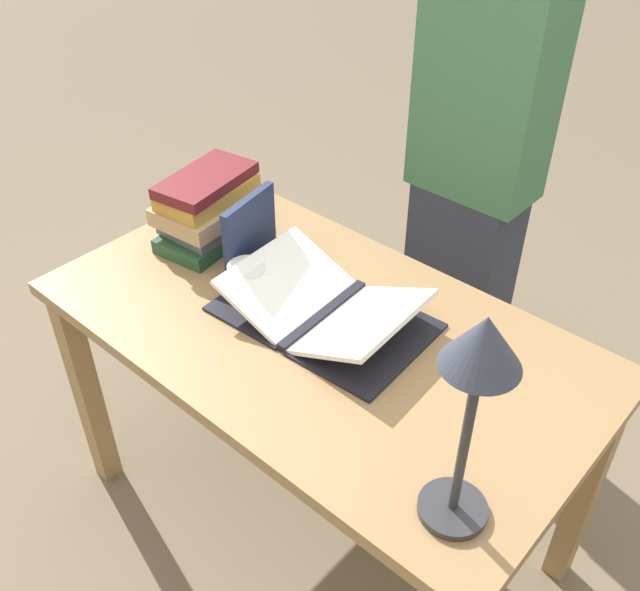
# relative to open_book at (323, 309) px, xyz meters

# --- Properties ---
(ground_plane) EXTENTS (12.00, 12.00, 0.00)m
(ground_plane) POSITION_rel_open_book_xyz_m (-0.01, 0.03, -0.79)
(ground_plane) COLOR #70604C
(reading_desk) EXTENTS (1.33, 0.74, 0.76)m
(reading_desk) POSITION_rel_open_book_xyz_m (-0.01, 0.03, -0.14)
(reading_desk) COLOR #937047
(reading_desk) RESTS_ON ground_plane
(open_book) EXTENTS (0.52, 0.35, 0.10)m
(open_book) POSITION_rel_open_book_xyz_m (0.00, 0.00, 0.00)
(open_book) COLOR black
(open_book) RESTS_ON reading_desk
(book_stack_tall) EXTENTS (0.22, 0.31, 0.20)m
(book_stack_tall) POSITION_rel_open_book_xyz_m (0.46, -0.05, 0.07)
(book_stack_tall) COLOR #234C2D
(book_stack_tall) RESTS_ON reading_desk
(book_standing_upright) EXTENTS (0.06, 0.20, 0.21)m
(book_standing_upright) POSITION_rel_open_book_xyz_m (0.28, -0.03, 0.07)
(book_standing_upright) COLOR #1E284C
(book_standing_upright) RESTS_ON reading_desk
(reading_lamp) EXTENTS (0.13, 0.13, 0.45)m
(reading_lamp) POSITION_rel_open_book_xyz_m (-0.53, 0.25, 0.31)
(reading_lamp) COLOR #2D2D33
(reading_lamp) RESTS_ON reading_desk
(coffee_mug) EXTENTS (0.12, 0.09, 0.09)m
(coffee_mug) POSITION_rel_open_book_xyz_m (0.20, 0.05, 0.01)
(coffee_mug) COLOR white
(coffee_mug) RESTS_ON reading_desk
(person_reader) EXTENTS (0.36, 0.22, 1.68)m
(person_reader) POSITION_rel_open_book_xyz_m (0.04, -0.71, 0.04)
(person_reader) COLOR #2D3342
(person_reader) RESTS_ON ground_plane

